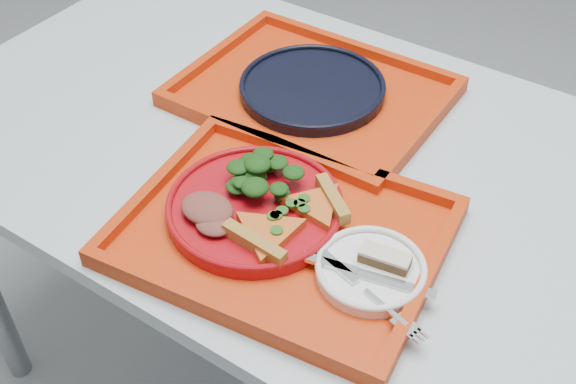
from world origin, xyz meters
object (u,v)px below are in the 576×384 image
object	(u,v)px
tray_far	(312,96)
dessert_bar	(385,258)
dinner_plate	(255,209)
navy_plate	(312,89)
tray_main	(282,235)

from	to	relation	value
tray_far	dessert_bar	size ratio (longest dim) A/B	6.18
dinner_plate	navy_plate	distance (m)	0.32
tray_far	dinner_plate	distance (m)	0.32
tray_main	navy_plate	distance (m)	0.35
tray_main	tray_far	xyz separation A→B (m)	(-0.15, 0.32, 0.00)
dessert_bar	dinner_plate	bearing A→B (deg)	173.05
dinner_plate	tray_main	bearing A→B (deg)	-10.30
tray_main	navy_plate	size ratio (longest dim) A/B	1.73
navy_plate	dessert_bar	xyz separation A→B (m)	(0.31, -0.30, 0.02)
tray_far	dinner_plate	bearing A→B (deg)	-73.46
navy_plate	dessert_bar	world-z (taller)	dessert_bar
tray_far	dessert_bar	xyz separation A→B (m)	(0.31, -0.30, 0.03)
tray_main	navy_plate	xyz separation A→B (m)	(-0.15, 0.32, 0.01)
tray_far	dessert_bar	world-z (taller)	dessert_bar
navy_plate	tray_far	bearing A→B (deg)	45.00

